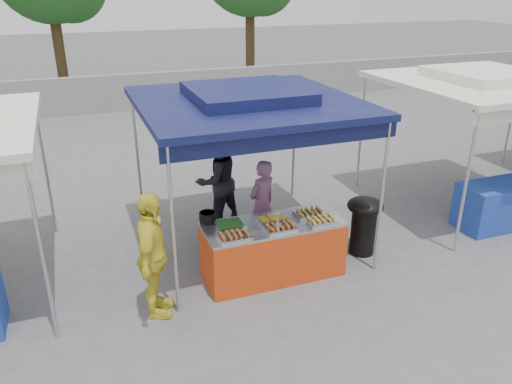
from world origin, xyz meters
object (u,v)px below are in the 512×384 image
object	(u,v)px
vendor_table	(273,249)
helper_man	(217,181)
wok_burner	(364,221)
customer_person	(153,256)
cooking_pot	(208,217)
vendor_woman	(262,204)

from	to	relation	value
vendor_table	helper_man	size ratio (longest dim) A/B	1.18
wok_burner	customer_person	distance (m)	3.39
helper_man	wok_burner	bearing A→B (deg)	116.96
helper_man	customer_person	world-z (taller)	customer_person
wok_burner	helper_man	distance (m)	2.58
cooking_pot	vendor_table	bearing A→B (deg)	-23.46
wok_burner	vendor_woman	xyz separation A→B (m)	(-1.42, 0.77, 0.18)
vendor_table	wok_burner	bearing A→B (deg)	3.90
wok_burner	vendor_woman	bearing A→B (deg)	150.32
cooking_pot	helper_man	world-z (taller)	helper_man
vendor_woman	vendor_table	bearing A→B (deg)	54.20
vendor_woman	helper_man	xyz separation A→B (m)	(-0.46, 0.98, 0.11)
vendor_woman	cooking_pot	bearing A→B (deg)	1.34
cooking_pot	wok_burner	bearing A→B (deg)	-6.18
cooking_pot	helper_man	xyz separation A→B (m)	(0.57, 1.48, -0.07)
vendor_table	customer_person	bearing A→B (deg)	-169.39
wok_burner	helper_man	xyz separation A→B (m)	(-1.87, 1.75, 0.29)
wok_burner	vendor_woman	size ratio (longest dim) A/B	0.64
cooking_pot	vendor_woman	xyz separation A→B (m)	(1.03, 0.51, -0.18)
cooking_pot	helper_man	size ratio (longest dim) A/B	0.14
vendor_table	customer_person	distance (m)	1.84
cooking_pot	wok_burner	size ratio (longest dim) A/B	0.26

